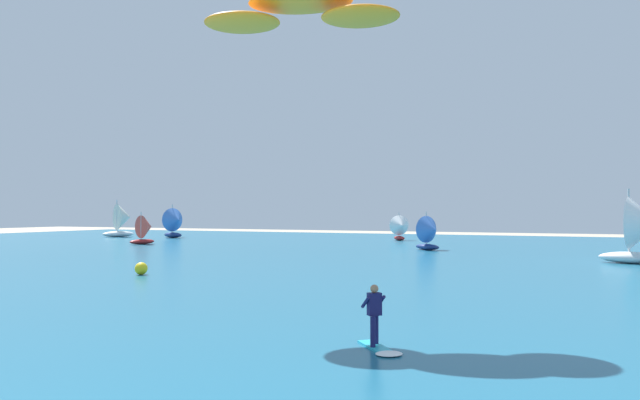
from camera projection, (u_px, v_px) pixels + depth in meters
The scene contains 9 objects.
ocean at pixel (464, 257), 47.70m from camera, with size 160.00×90.00×0.10m, color #1E607F.
kitesurfer at pixel (377, 326), 15.63m from camera, with size 1.71×1.84×1.67m.
kite at pixel (300, 13), 20.81m from camera, with size 7.34×3.97×1.06m.
sailboat_far_right at pixel (146, 229), 65.90m from camera, with size 2.84×3.21×3.61m.
sailboat_leading at pixel (430, 233), 55.53m from camera, with size 3.26×3.03×3.62m.
sailboat_far_left at pixel (175, 222), 81.97m from camera, with size 4.11×3.65×4.62m.
sailboat_mid_left at pixel (400, 228), 74.11m from camera, with size 2.96×3.19×3.55m.
sailboat_heeled_over at pixel (123, 220), 84.78m from camera, with size 4.28×4.78×5.31m.
marker_buoy at pixel (141, 269), 33.84m from camera, with size 0.72×0.72×0.72m, color yellow.
Camera 1 is at (8.63, 1.91, 3.73)m, focal length 33.16 mm.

